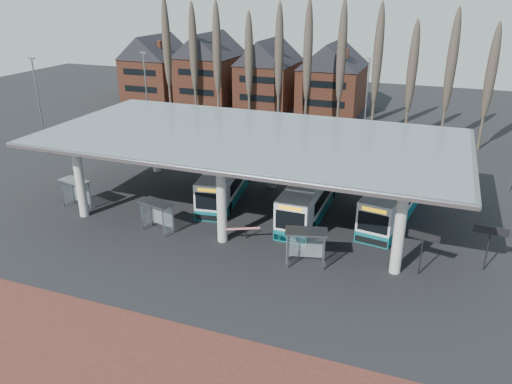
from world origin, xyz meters
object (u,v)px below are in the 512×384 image
at_px(shelter_0, 76,187).
at_px(shelter_2, 306,239).
at_px(bus_2, 311,194).
at_px(bus_3, 395,197).
at_px(bus_1, 228,179).
at_px(shelter_1, 158,210).

xyz_separation_m(shelter_0, shelter_2, (19.88, -2.26, 0.08)).
bearing_deg(shelter_2, bus_2, 87.86).
height_order(bus_3, shelter_0, bus_3).
height_order(bus_1, bus_2, bus_2).
bearing_deg(bus_2, shelter_1, -143.04).
bearing_deg(bus_1, bus_2, -15.35).
xyz_separation_m(bus_1, shelter_1, (-2.03, -8.18, 0.24)).
bearing_deg(bus_1, shelter_0, -155.34).
relative_size(shelter_0, shelter_1, 1.03).
bearing_deg(shelter_2, shelter_1, 161.06).
bearing_deg(shelter_2, bus_3, 50.55).
height_order(bus_1, shelter_2, bus_1).
bearing_deg(shelter_2, shelter_0, 158.98).
height_order(shelter_1, shelter_2, shelter_2).
distance_m(bus_2, bus_3, 6.56).
bearing_deg(bus_2, shelter_0, -161.85).
distance_m(shelter_1, shelter_2, 11.52).
distance_m(bus_3, shelter_1, 18.35).
xyz_separation_m(shelter_0, shelter_1, (8.40, -1.38, -0.04)).
xyz_separation_m(bus_3, shelter_1, (-16.04, -8.92, 0.19)).
distance_m(bus_1, shelter_2, 13.10).
relative_size(bus_1, shelter_1, 4.16).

